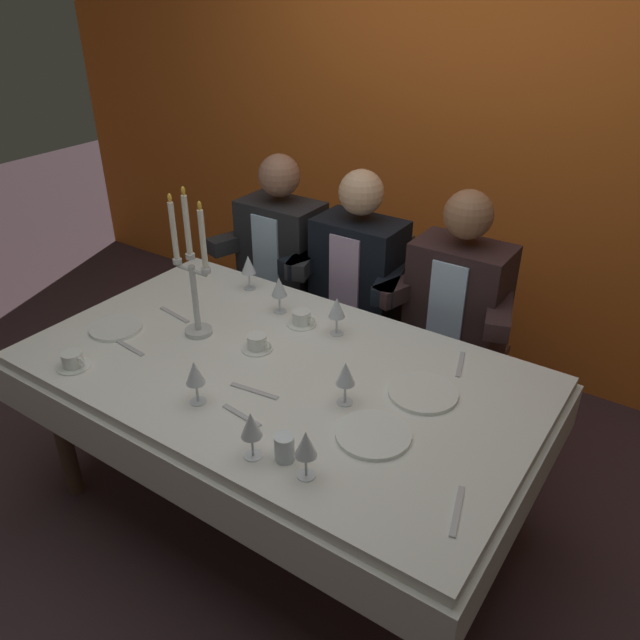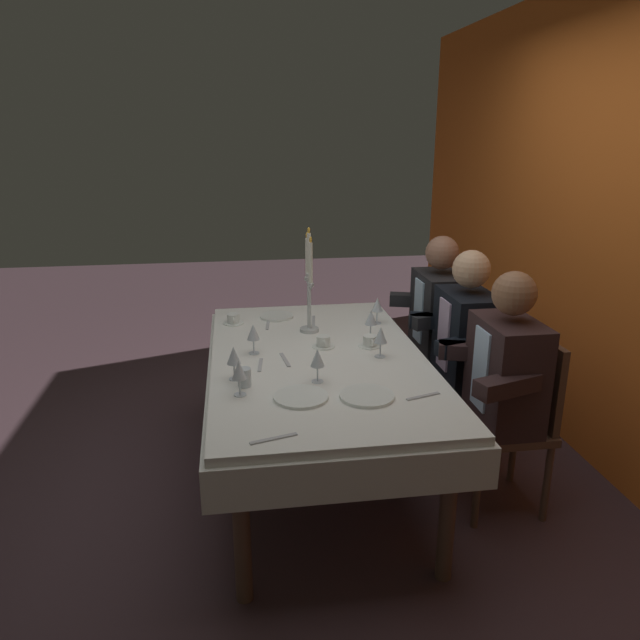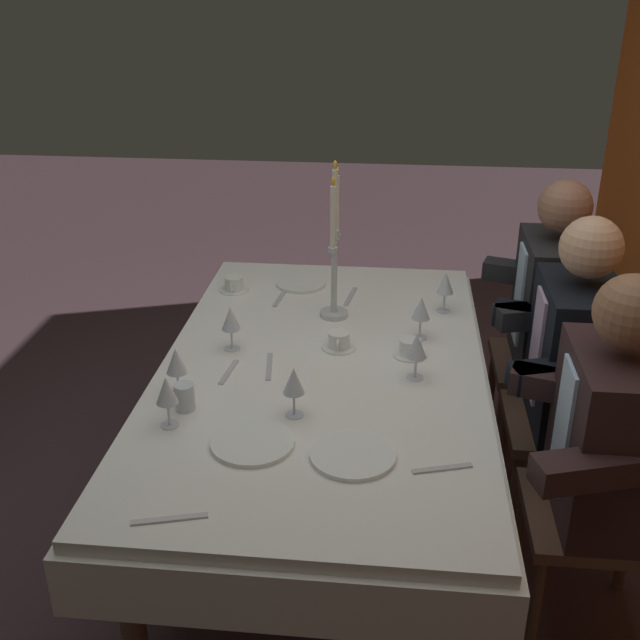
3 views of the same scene
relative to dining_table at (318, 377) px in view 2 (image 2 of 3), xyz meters
The scene contains 27 objects.
ground_plane 0.62m from the dining_table, ahead, with size 12.00×12.00×0.00m, color #412D33.
back_wall 1.81m from the dining_table, 90.00° to the left, with size 6.00×0.12×2.70m, color orange.
dining_table is the anchor object (origin of this frame).
candelabra 0.55m from the dining_table, behind, with size 0.19×0.11×0.61m.
dinner_plate_0 0.53m from the dining_table, 16.64° to the right, with size 0.24×0.24×0.01m, color white.
dinner_plate_1 0.56m from the dining_table, 14.97° to the left, with size 0.24×0.24×0.01m, color white.
dinner_plate_2 0.74m from the dining_table, 167.13° to the right, with size 0.21×0.21×0.01m, color white.
wine_glass_0 0.70m from the dining_table, 138.81° to the left, with size 0.07×0.07×0.16m.
wine_glass_1 0.40m from the dining_table, 80.06° to the left, with size 0.07×0.07×0.16m.
wine_glass_2 0.64m from the dining_table, 44.25° to the right, with size 0.07×0.07×0.16m.
wine_glass_3 0.41m from the dining_table, 104.94° to the right, with size 0.07×0.07×0.16m.
wine_glass_4 0.41m from the dining_table, ahead, with size 0.07×0.07×0.16m.
wine_glass_5 0.55m from the dining_table, 60.99° to the right, with size 0.07×0.07×0.16m.
wine_glass_6 0.48m from the dining_table, 126.22° to the left, with size 0.07×0.07×0.16m.
water_tumbler_0 0.53m from the dining_table, 49.91° to the right, with size 0.06×0.06×0.09m, color silver.
coffee_cup_0 0.35m from the dining_table, 109.27° to the left, with size 0.13×0.12×0.06m.
coffee_cup_1 0.20m from the dining_table, 160.44° to the left, with size 0.13×0.12×0.06m.
coffee_cup_2 0.77m from the dining_table, 145.03° to the right, with size 0.13×0.12×0.06m.
fork_0 0.69m from the dining_table, 34.63° to the left, with size 0.17×0.02×0.01m, color #B7B7BC.
knife_1 0.22m from the dining_table, 79.34° to the right, with size 0.19×0.02×0.01m, color #B7B7BC.
knife_2 0.61m from the dining_table, behind, with size 0.19×0.02×0.01m, color #B7B7BC.
fork_3 0.34m from the dining_table, 74.30° to the right, with size 0.17×0.02×0.01m, color #B7B7BC.
knife_4 0.90m from the dining_table, 19.16° to the right, with size 0.19×0.02×0.01m, color #B7B7BC.
fork_5 0.61m from the dining_table, 157.46° to the right, with size 0.17×0.02×0.01m, color #B7B7BC.
seated_diner_0 1.11m from the dining_table, 126.30° to the left, with size 0.63×0.48×1.24m.
seated_diner_1 0.91m from the dining_table, 101.48° to the left, with size 0.63×0.48×1.24m.
seated_diner_2 0.96m from the dining_table, 69.01° to the left, with size 0.63×0.48×1.24m.
Camera 2 is at (2.86, -0.41, 1.86)m, focal length 33.27 mm.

